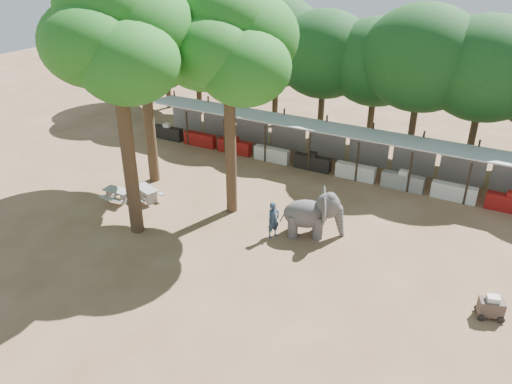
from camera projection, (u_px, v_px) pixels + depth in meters
The scene contains 11 objects.
ground at pixel (218, 289), 20.38m from camera, with size 100.00×100.00×0.00m, color brown.
vendor_stalls at pixel (340, 151), 30.67m from camera, with size 28.00×2.99×2.80m.
yard_tree_left at pixel (141, 37), 26.27m from camera, with size 7.10×6.90×11.02m.
yard_tree_center at pixel (115, 36), 20.61m from camera, with size 7.10×6.90×12.04m.
yard_tree_back at pixel (228, 44), 22.74m from camera, with size 7.10×6.90×11.36m.
backdrop_trees at pixel (372, 64), 32.76m from camera, with size 46.46×5.95×8.33m.
elephant at pixel (313, 214), 23.67m from camera, with size 3.09×2.41×2.31m.
handler at pixel (273, 220), 23.63m from camera, with size 0.65×0.43×1.81m, color #26384C.
picnic_table_near at pixel (117, 194), 27.02m from camera, with size 1.53×1.39×0.73m.
picnic_table_far at pixel (146, 192), 27.12m from camera, with size 1.93×1.84×0.78m.
cart_front at pixel (491, 307), 18.67m from camera, with size 1.13×0.92×0.96m.
Camera 1 is at (9.29, -13.63, 12.70)m, focal length 35.00 mm.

